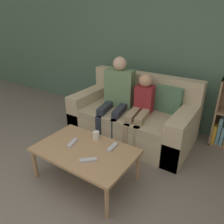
{
  "coord_description": "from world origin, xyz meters",
  "views": [
    {
      "loc": [
        1.22,
        -0.46,
        1.73
      ],
      "look_at": [
        -0.11,
        1.55,
        0.62
      ],
      "focal_mm": 35.0,
      "sensor_mm": 36.0,
      "label": 1
    }
  ],
  "objects": [
    {
      "name": "person_child",
      "position": [
        0.05,
        2.01,
        0.56
      ],
      "size": [
        0.32,
        0.66,
        0.99
      ],
      "rotation": [
        0.0,
        0.0,
        0.14
      ],
      "color": "#9E8966",
      "rests_on": "ground_plane"
    },
    {
      "name": "coffee_table",
      "position": [
        -0.1,
        1.01,
        0.36
      ],
      "size": [
        1.06,
        0.67,
        0.4
      ],
      "color": "#A87F56",
      "rests_on": "ground_plane"
    },
    {
      "name": "cup_near",
      "position": [
        -0.13,
        1.24,
        0.44
      ],
      "size": [
        0.08,
        0.08,
        0.09
      ],
      "color": "silver",
      "rests_on": "coffee_table"
    },
    {
      "name": "tv_remote_0",
      "position": [
        0.06,
        0.87,
        0.41
      ],
      "size": [
        0.16,
        0.15,
        0.02
      ],
      "rotation": [
        0.0,
        0.0,
        -0.84
      ],
      "color": "#B7B7BC",
      "rests_on": "coffee_table"
    },
    {
      "name": "couch",
      "position": [
        -0.12,
        2.15,
        0.3
      ],
      "size": [
        1.73,
        0.93,
        0.9
      ],
      "color": "tan",
      "rests_on": "ground_plane"
    },
    {
      "name": "tv_remote_2",
      "position": [
        0.13,
        1.19,
        0.41
      ],
      "size": [
        0.06,
        0.17,
        0.02
      ],
      "rotation": [
        0.0,
        0.0,
        0.07
      ],
      "color": "#B7B7BC",
      "rests_on": "coffee_table"
    },
    {
      "name": "tv_remote_1",
      "position": [
        -0.28,
        1.02,
        0.41
      ],
      "size": [
        0.09,
        0.18,
        0.02
      ],
      "rotation": [
        0.0,
        0.0,
        0.24
      ],
      "color": "#B7B7BC",
      "rests_on": "coffee_table"
    },
    {
      "name": "person_adult",
      "position": [
        -0.35,
        2.06,
        0.67
      ],
      "size": [
        0.47,
        0.69,
        1.17
      ],
      "rotation": [
        0.0,
        0.0,
        0.19
      ],
      "color": "#282D38",
      "rests_on": "ground_plane"
    },
    {
      "name": "wall_back",
      "position": [
        0.0,
        2.82,
        1.3
      ],
      "size": [
        12.0,
        0.06,
        2.6
      ],
      "color": "#4C6B56",
      "rests_on": "ground_plane"
    }
  ]
}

